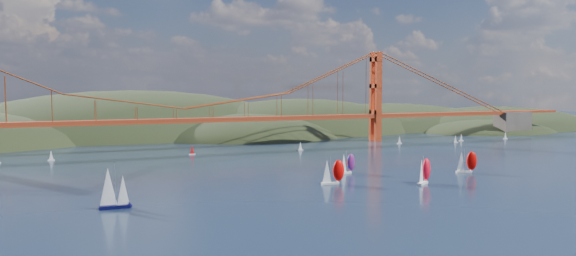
% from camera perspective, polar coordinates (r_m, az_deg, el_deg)
% --- Properties ---
extents(ground, '(1200.00, 1200.00, 0.00)m').
position_cam_1_polar(ground, '(139.48, 7.62, -9.71)').
color(ground, black).
rests_on(ground, ground).
extents(headlands, '(725.00, 225.00, 96.00)m').
position_cam_1_polar(headlands, '(412.75, -7.58, -2.24)').
color(headlands, black).
rests_on(headlands, ground).
extents(bridge, '(552.00, 12.00, 55.00)m').
position_cam_1_polar(bridge, '(303.17, -10.84, 3.88)').
color(bridge, '#963015').
rests_on(bridge, ground).
extents(sloop_navy, '(8.24, 4.78, 12.66)m').
position_cam_1_polar(sloop_navy, '(161.98, -17.40, -5.90)').
color(sloop_navy, black).
rests_on(sloop_navy, ground).
extents(racer_0, '(8.42, 3.86, 9.52)m').
position_cam_1_polar(racer_0, '(193.95, 4.54, -4.40)').
color(racer_0, silver).
rests_on(racer_0, ground).
extents(racer_1, '(8.65, 6.86, 9.84)m').
position_cam_1_polar(racer_1, '(199.50, 13.63, -4.22)').
color(racer_1, white).
rests_on(racer_1, ground).
extents(racer_2, '(8.46, 5.23, 9.46)m').
position_cam_1_polar(racer_2, '(229.96, 17.65, -3.25)').
color(racer_2, silver).
rests_on(racer_2, ground).
extents(racer_rwb, '(7.70, 4.48, 8.63)m').
position_cam_1_polar(racer_rwb, '(218.15, 6.04, -3.57)').
color(racer_rwb, silver).
rests_on(racer_rwb, ground).
extents(distant_boat_3, '(3.00, 2.00, 4.70)m').
position_cam_1_polar(distant_boat_3, '(276.44, -22.93, -2.59)').
color(distant_boat_3, silver).
rests_on(distant_boat_3, ground).
extents(distant_boat_4, '(3.00, 2.00, 4.70)m').
position_cam_1_polar(distant_boat_4, '(337.55, 11.26, -1.17)').
color(distant_boat_4, silver).
rests_on(distant_boat_4, ground).
extents(distant_boat_5, '(3.00, 2.00, 4.70)m').
position_cam_1_polar(distant_boat_5, '(351.08, 16.65, -1.06)').
color(distant_boat_5, silver).
rests_on(distant_boat_5, ground).
extents(distant_boat_6, '(3.00, 2.00, 4.70)m').
position_cam_1_polar(distant_boat_6, '(363.57, 17.19, -0.90)').
color(distant_boat_6, silver).
rests_on(distant_boat_6, ground).
extents(distant_boat_7, '(3.00, 2.00, 4.70)m').
position_cam_1_polar(distant_boat_7, '(386.60, 21.22, -0.70)').
color(distant_boat_7, silver).
rests_on(distant_boat_7, ground).
extents(distant_boat_8, '(3.00, 2.00, 4.70)m').
position_cam_1_polar(distant_boat_8, '(296.17, 1.26, -1.83)').
color(distant_boat_8, silver).
rests_on(distant_boat_8, ground).
extents(distant_boat_9, '(3.00, 2.00, 4.70)m').
position_cam_1_polar(distant_boat_9, '(281.19, -9.71, -2.21)').
color(distant_boat_9, silver).
rests_on(distant_boat_9, ground).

